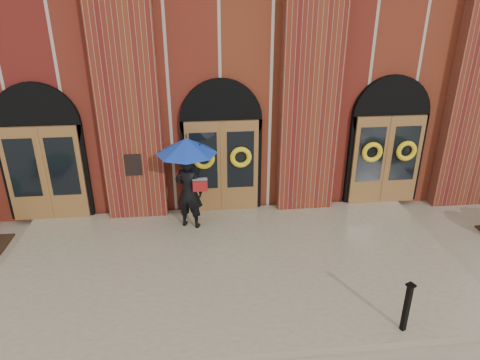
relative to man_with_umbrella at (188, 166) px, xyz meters
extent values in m
plane|color=gray|center=(0.88, -1.90, -1.79)|extent=(90.00, 90.00, 0.00)
cube|color=tan|center=(0.88, -1.75, -1.71)|extent=(10.00, 5.30, 0.15)
cube|color=maroon|center=(0.88, 7.00, 1.71)|extent=(16.00, 12.00, 7.00)
cube|color=black|center=(-1.37, 0.57, -0.14)|extent=(0.40, 0.05, 0.55)
cube|color=maroon|center=(-1.37, 0.83, 1.71)|extent=(1.50, 0.45, 7.00)
cube|color=maroon|center=(3.13, 0.83, 1.71)|extent=(1.50, 0.45, 7.00)
cube|color=maroon|center=(7.63, 0.83, 1.71)|extent=(1.50, 0.45, 7.00)
cube|color=brown|center=(-3.62, 0.81, -0.39)|extent=(1.90, 0.10, 2.50)
cylinder|color=black|center=(-3.62, 0.95, 0.86)|extent=(2.10, 0.22, 2.10)
cube|color=brown|center=(0.88, 0.81, -0.39)|extent=(1.90, 0.10, 2.50)
cylinder|color=black|center=(0.88, 0.95, 0.86)|extent=(2.10, 0.22, 2.10)
cube|color=brown|center=(5.38, 0.81, -0.39)|extent=(1.90, 0.10, 2.50)
cylinder|color=black|center=(5.38, 0.95, 0.86)|extent=(2.10, 0.22, 2.10)
torus|color=yellow|center=(0.40, 0.69, -0.09)|extent=(0.57, 0.13, 0.57)
torus|color=yellow|center=(1.36, 0.69, -0.09)|extent=(0.57, 0.13, 0.57)
torus|color=yellow|center=(4.90, 0.69, -0.09)|extent=(0.57, 0.13, 0.57)
torus|color=yellow|center=(5.86, 0.69, -0.09)|extent=(0.57, 0.13, 0.57)
imported|color=black|center=(0.00, 0.00, -0.69)|extent=(0.81, 0.67, 1.90)
cone|color=#163AAA|center=(0.00, 0.00, 0.51)|extent=(1.90, 1.90, 0.38)
cylinder|color=black|center=(0.05, -0.05, 0.01)|extent=(0.02, 0.02, 0.63)
cube|color=#B1B4B6|center=(0.27, -0.15, -0.43)|extent=(0.39, 0.29, 0.28)
cube|color=maroon|center=(0.27, -0.25, -0.43)|extent=(0.34, 0.15, 0.28)
cube|color=black|center=(3.71, -4.11, -1.17)|extent=(0.11, 0.11, 0.93)
cube|color=black|center=(3.71, -4.11, -0.68)|extent=(0.17, 0.17, 0.04)
camera|label=1|loc=(0.23, -9.63, 3.82)|focal=32.00mm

